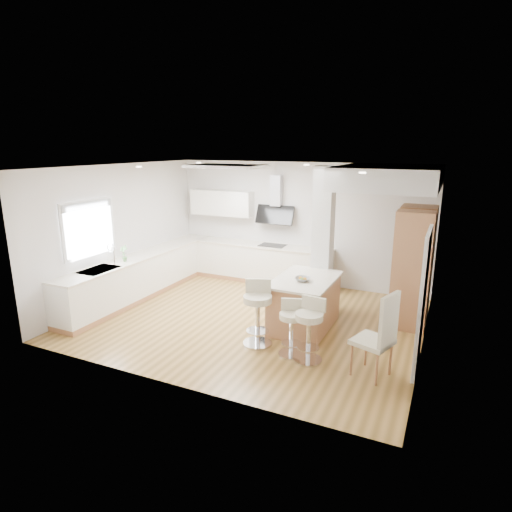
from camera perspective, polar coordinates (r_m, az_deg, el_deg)
The scene contains 18 objects.
ground at distance 8.12m, azimuth -0.63°, elevation -8.38°, with size 6.00×6.00×0.00m, color #A77C3E.
ceiling at distance 8.12m, azimuth -0.63°, elevation -8.38°, with size 6.00×5.00×0.02m, color silver.
wall_back at distance 9.95m, azimuth 5.58°, elevation 4.30°, with size 6.00×0.04×2.80m, color beige.
wall_left at distance 9.35m, azimuth -17.52°, elevation 3.01°, with size 0.04×5.00×2.80m, color beige.
wall_right at distance 6.97m, azimuth 22.19°, elevation -1.21°, with size 0.04×5.00×2.80m, color beige.
skylight at distance 8.38m, azimuth -3.87°, elevation 11.85°, with size 4.10×2.10×0.06m.
window_left at distance 8.63m, azimuth -21.44°, elevation 3.75°, with size 0.06×1.28×1.07m.
doorway_right at distance 6.52m, azimuth 21.31°, elevation -5.89°, with size 0.05×1.00×2.10m.
counter_left at distance 9.54m, azimuth -14.83°, elevation -2.39°, with size 0.63×4.50×1.35m.
counter_back at distance 10.18m, azimuth 0.10°, elevation 0.55°, with size 3.62×0.63×2.50m.
pillar at distance 8.19m, azimuth 8.88°, elevation 1.95°, with size 0.35×0.35×2.80m.
soffit at distance 8.24m, azimuth 17.25°, elevation 10.00°, with size 1.78×2.20×0.40m.
oven_column at distance 8.26m, azimuth 20.22°, elevation -1.18°, with size 0.63×1.21×2.10m.
peninsula at distance 7.67m, azimuth 6.49°, elevation -6.20°, with size 1.00×1.50×0.98m.
bar_stool_a at distance 6.94m, azimuth 0.22°, elevation -7.13°, with size 0.62×0.62×1.07m.
bar_stool_b at distance 6.67m, azimuth 4.76°, elevation -9.13°, with size 0.50×0.50×0.88m.
bar_stool_c at distance 6.49m, azimuth 7.12°, elevation -9.32°, with size 0.48×0.48×0.98m.
dining_chair at distance 6.17m, azimuth 16.26°, elevation -9.86°, with size 0.62×0.62×1.26m.
Camera 1 is at (3.23, -6.74, 3.17)m, focal length 30.00 mm.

